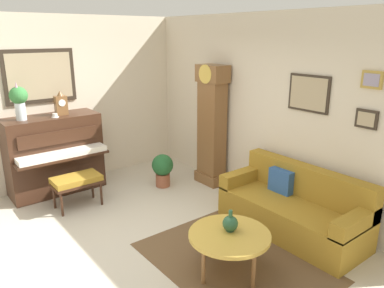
{
  "coord_description": "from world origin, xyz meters",
  "views": [
    {
      "loc": [
        3.58,
        -1.82,
        2.5
      ],
      "look_at": [
        -0.45,
        1.34,
        0.96
      ],
      "focal_mm": 34.58,
      "sensor_mm": 36.0,
      "label": 1
    }
  ],
  "objects_px": {
    "coffee_table": "(229,236)",
    "green_jug": "(230,223)",
    "couch": "(293,208)",
    "mantel_clock": "(61,104)",
    "potted_plant": "(163,168)",
    "grandfather_clock": "(212,129)",
    "teacup": "(55,116)",
    "flower_vase": "(19,99)",
    "piano_bench": "(77,181)",
    "piano": "(55,154)"
  },
  "relations": [
    {
      "from": "coffee_table",
      "to": "potted_plant",
      "type": "distance_m",
      "value": 2.52
    },
    {
      "from": "piano_bench",
      "to": "green_jug",
      "type": "xyz_separation_m",
      "value": [
        2.5,
        0.73,
        0.14
      ]
    },
    {
      "from": "piano",
      "to": "green_jug",
      "type": "height_order",
      "value": "piano"
    },
    {
      "from": "coffee_table",
      "to": "green_jug",
      "type": "relative_size",
      "value": 3.67
    },
    {
      "from": "grandfather_clock",
      "to": "mantel_clock",
      "type": "bearing_deg",
      "value": -122.22
    },
    {
      "from": "couch",
      "to": "coffee_table",
      "type": "distance_m",
      "value": 1.28
    },
    {
      "from": "teacup",
      "to": "green_jug",
      "type": "relative_size",
      "value": 0.48
    },
    {
      "from": "grandfather_clock",
      "to": "teacup",
      "type": "distance_m",
      "value": 2.5
    },
    {
      "from": "piano",
      "to": "teacup",
      "type": "bearing_deg",
      "value": 14.42
    },
    {
      "from": "flower_vase",
      "to": "teacup",
      "type": "distance_m",
      "value": 0.55
    },
    {
      "from": "couch",
      "to": "potted_plant",
      "type": "bearing_deg",
      "value": -167.21
    },
    {
      "from": "piano_bench",
      "to": "mantel_clock",
      "type": "xyz_separation_m",
      "value": [
        -0.77,
        0.14,
        1.02
      ]
    },
    {
      "from": "piano",
      "to": "grandfather_clock",
      "type": "bearing_deg",
      "value": 59.87
    },
    {
      "from": "coffee_table",
      "to": "flower_vase",
      "type": "height_order",
      "value": "flower_vase"
    },
    {
      "from": "couch",
      "to": "flower_vase",
      "type": "distance_m",
      "value": 4.19
    },
    {
      "from": "coffee_table",
      "to": "teacup",
      "type": "xyz_separation_m",
      "value": [
        -3.19,
        -0.69,
        0.85
      ]
    },
    {
      "from": "piano_bench",
      "to": "potted_plant",
      "type": "bearing_deg",
      "value": 84.68
    },
    {
      "from": "mantel_clock",
      "to": "teacup",
      "type": "distance_m",
      "value": 0.24
    },
    {
      "from": "mantel_clock",
      "to": "coffee_table",
      "type": "bearing_deg",
      "value": 9.26
    },
    {
      "from": "grandfather_clock",
      "to": "flower_vase",
      "type": "xyz_separation_m",
      "value": [
        -1.29,
        -2.65,
        0.61
      ]
    },
    {
      "from": "piano_bench",
      "to": "potted_plant",
      "type": "relative_size",
      "value": 1.25
    },
    {
      "from": "grandfather_clock",
      "to": "green_jug",
      "type": "height_order",
      "value": "grandfather_clock"
    },
    {
      "from": "teacup",
      "to": "green_jug",
      "type": "xyz_separation_m",
      "value": [
        3.15,
        0.73,
        -0.73
      ]
    },
    {
      "from": "piano",
      "to": "green_jug",
      "type": "relative_size",
      "value": 6.0
    },
    {
      "from": "piano_bench",
      "to": "green_jug",
      "type": "height_order",
      "value": "green_jug"
    },
    {
      "from": "grandfather_clock",
      "to": "potted_plant",
      "type": "height_order",
      "value": "grandfather_clock"
    },
    {
      "from": "couch",
      "to": "teacup",
      "type": "relative_size",
      "value": 16.38
    },
    {
      "from": "couch",
      "to": "mantel_clock",
      "type": "relative_size",
      "value": 5.0
    },
    {
      "from": "piano",
      "to": "potted_plant",
      "type": "height_order",
      "value": "piano"
    },
    {
      "from": "coffee_table",
      "to": "potted_plant",
      "type": "height_order",
      "value": "potted_plant"
    },
    {
      "from": "flower_vase",
      "to": "grandfather_clock",
      "type": "bearing_deg",
      "value": 64.06
    },
    {
      "from": "grandfather_clock",
      "to": "green_jug",
      "type": "bearing_deg",
      "value": -36.3
    },
    {
      "from": "piano_bench",
      "to": "teacup",
      "type": "height_order",
      "value": "teacup"
    },
    {
      "from": "couch",
      "to": "coffee_table",
      "type": "height_order",
      "value": "couch"
    },
    {
      "from": "teacup",
      "to": "flower_vase",
      "type": "bearing_deg",
      "value": -104.68
    },
    {
      "from": "potted_plant",
      "to": "grandfather_clock",
      "type": "bearing_deg",
      "value": 63.3
    },
    {
      "from": "couch",
      "to": "green_jug",
      "type": "distance_m",
      "value": 1.25
    },
    {
      "from": "grandfather_clock",
      "to": "piano",
      "type": "bearing_deg",
      "value": -120.13
    },
    {
      "from": "mantel_clock",
      "to": "potted_plant",
      "type": "relative_size",
      "value": 0.68
    },
    {
      "from": "teacup",
      "to": "coffee_table",
      "type": "bearing_deg",
      "value": 12.17
    },
    {
      "from": "piano_bench",
      "to": "coffee_table",
      "type": "xyz_separation_m",
      "value": [
        2.54,
        0.68,
        0.02
      ]
    },
    {
      "from": "coffee_table",
      "to": "flower_vase",
      "type": "distance_m",
      "value": 3.69
    },
    {
      "from": "mantel_clock",
      "to": "potted_plant",
      "type": "xyz_separation_m",
      "value": [
        0.91,
        1.29,
        -1.11
      ]
    },
    {
      "from": "couch",
      "to": "teacup",
      "type": "distance_m",
      "value": 3.77
    },
    {
      "from": "flower_vase",
      "to": "green_jug",
      "type": "height_order",
      "value": "flower_vase"
    },
    {
      "from": "mantel_clock",
      "to": "green_jug",
      "type": "bearing_deg",
      "value": 10.11
    },
    {
      "from": "piano_bench",
      "to": "couch",
      "type": "relative_size",
      "value": 0.37
    },
    {
      "from": "grandfather_clock",
      "to": "coffee_table",
      "type": "height_order",
      "value": "grandfather_clock"
    },
    {
      "from": "grandfather_clock",
      "to": "couch",
      "type": "bearing_deg",
      "value": -7.03
    },
    {
      "from": "couch",
      "to": "green_jug",
      "type": "height_order",
      "value": "couch"
    }
  ]
}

